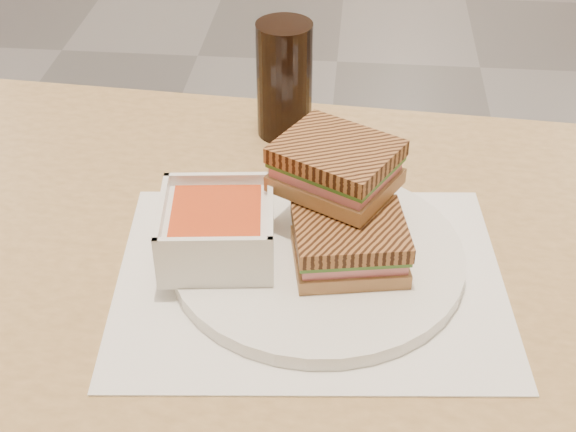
# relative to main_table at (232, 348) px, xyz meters

# --- Properties ---
(main_table) EXTENTS (1.24, 0.78, 0.75)m
(main_table) POSITION_rel_main_table_xyz_m (0.00, 0.00, 0.00)
(main_table) COLOR tan
(main_table) RESTS_ON ground
(tray_liner) EXTENTS (0.40, 0.33, 0.00)m
(tray_liner) POSITION_rel_main_table_xyz_m (0.08, -0.01, 0.11)
(tray_liner) COLOR white
(tray_liner) RESTS_ON main_table
(plate) EXTENTS (0.29, 0.29, 0.02)m
(plate) POSITION_rel_main_table_xyz_m (0.09, 0.02, 0.12)
(plate) COLOR white
(plate) RESTS_ON tray_liner
(soup_bowl) EXTENTS (0.12, 0.12, 0.06)m
(soup_bowl) POSITION_rel_main_table_xyz_m (-0.01, 0.01, 0.16)
(soup_bowl) COLOR white
(soup_bowl) RESTS_ON plate
(panini_lower) EXTENTS (0.12, 0.11, 0.05)m
(panini_lower) POSITION_rel_main_table_xyz_m (0.12, 0.00, 0.15)
(panini_lower) COLOR #A97C4E
(panini_lower) RESTS_ON plate
(panini_upper) EXTENTS (0.14, 0.13, 0.05)m
(panini_upper) POSITION_rel_main_table_xyz_m (0.10, 0.06, 0.21)
(panini_upper) COLOR #A97C4E
(panini_upper) RESTS_ON panini_lower
(cola_glass) EXTENTS (0.07, 0.07, 0.15)m
(cola_glass) POSITION_rel_main_table_xyz_m (0.03, 0.27, 0.19)
(cola_glass) COLOR black
(cola_glass) RESTS_ON main_table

